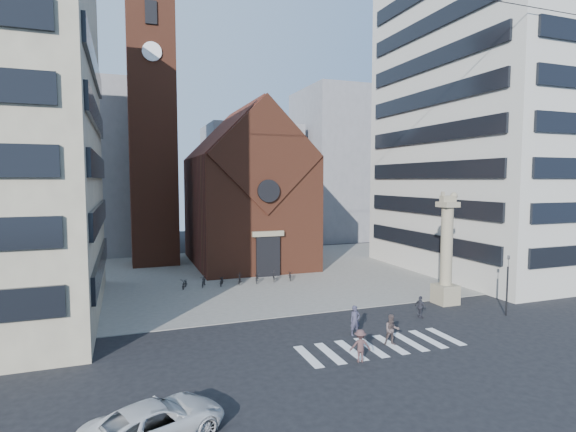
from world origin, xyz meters
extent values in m
plane|color=black|center=(0.00, 0.00, 0.00)|extent=(120.00, 120.00, 0.00)
cube|color=gray|center=(0.00, 19.00, 0.03)|extent=(46.00, 30.00, 0.05)
cube|color=brown|center=(0.00, 25.00, 6.00)|extent=(12.00, 16.00, 12.00)
cube|color=#55251B|center=(0.00, 25.40, 12.00)|extent=(12.00, 15.40, 12.00)
cube|color=brown|center=(0.00, 17.05, 12.00)|extent=(11.76, 0.50, 11.76)
cylinder|color=black|center=(0.00, 16.60, 8.50)|extent=(2.20, 0.30, 2.20)
cube|color=black|center=(0.00, 16.85, 2.00)|extent=(2.40, 0.30, 4.00)
cube|color=gray|center=(0.00, 16.80, 4.30)|extent=(3.20, 0.40, 0.50)
cube|color=brown|center=(-10.00, 28.00, 15.00)|extent=(5.00, 5.00, 30.00)
cylinder|color=white|center=(-10.00, 25.40, 23.00)|extent=(2.00, 0.20, 2.00)
cube|color=black|center=(-10.00, 25.40, 27.00)|extent=(1.20, 0.20, 2.40)
cube|color=#B6B2A5|center=(24.00, 12.00, 16.00)|extent=(18.00, 22.00, 32.00)
cube|color=gray|center=(-20.00, 40.00, 11.00)|extent=(16.00, 14.00, 22.00)
cube|color=gray|center=(6.00, 45.00, 9.00)|extent=(14.00, 12.00, 18.00)
cube|color=gray|center=(22.00, 42.00, 12.00)|extent=(16.00, 14.00, 24.00)
cube|color=gray|center=(10.00, 3.00, 0.75)|extent=(1.60, 1.60, 1.50)
cylinder|color=gray|center=(10.00, 3.00, 4.50)|extent=(0.90, 0.90, 6.00)
cube|color=gray|center=(10.00, 3.00, 7.70)|extent=(1.30, 1.30, 0.40)
cube|color=gray|center=(10.00, 3.00, 8.10)|extent=(1.20, 0.50, 0.55)
sphere|color=gray|center=(10.55, 3.00, 8.35)|extent=(0.56, 0.56, 0.56)
cube|color=gray|center=(9.50, 3.00, 8.50)|extent=(0.25, 0.15, 0.35)
cylinder|color=black|center=(12.00, -1.00, 1.75)|extent=(0.12, 0.12, 3.50)
imported|color=black|center=(12.00, -1.00, 3.90)|extent=(0.13, 0.16, 0.80)
imported|color=silver|center=(-12.29, -8.36, 0.72)|extent=(5.73, 4.16, 1.45)
imported|color=#323043|center=(0.02, -0.89, 0.93)|extent=(0.70, 0.48, 1.86)
imported|color=#4D403E|center=(1.22, -3.07, 0.90)|extent=(1.05, 0.94, 1.80)
imported|color=#2B2C34|center=(5.93, 0.61, 0.77)|extent=(0.61, 0.97, 1.54)
imported|color=#462F2F|center=(-1.69, -4.57, 0.87)|extent=(1.25, 0.92, 1.73)
imported|color=black|center=(-8.37, 14.68, 0.49)|extent=(1.09, 1.79, 0.89)
imported|color=black|center=(-6.72, 14.68, 0.54)|extent=(0.95, 1.70, 0.99)
imported|color=black|center=(-5.07, 14.68, 0.49)|extent=(1.09, 1.79, 0.89)
imported|color=black|center=(-3.42, 14.68, 0.54)|extent=(0.95, 1.70, 0.99)
imported|color=black|center=(-1.78, 14.68, 0.49)|extent=(1.09, 1.79, 0.89)
imported|color=black|center=(-0.13, 14.68, 0.54)|extent=(0.95, 1.70, 0.99)
imported|color=black|center=(1.52, 14.68, 0.49)|extent=(1.09, 1.79, 0.89)
camera|label=1|loc=(-13.16, -24.85, 9.59)|focal=28.00mm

